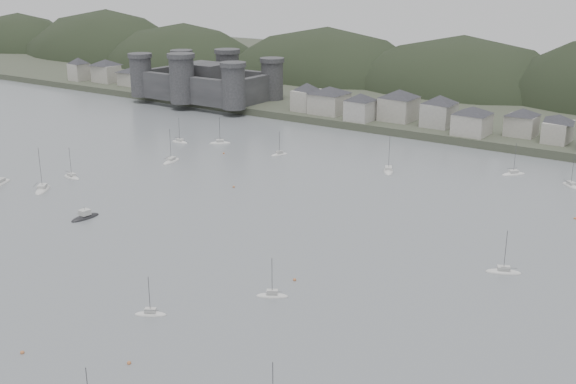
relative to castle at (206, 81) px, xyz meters
The scene contains 8 objects.
ground 216.45m from the castle, 56.28° to the right, with size 900.00×900.00×0.00m, color slate.
far_shore_land 166.61m from the castle, 43.83° to the left, with size 900.00×250.00×3.00m, color #383D2D.
forested_ridge 155.26m from the castle, 35.67° to the left, with size 851.55×103.94×102.57m.
castle is the anchor object (origin of this frame).
sailboat_lead 125.17m from the castle, 67.85° to the right, with size 7.68×3.24×10.22m.
moored_fleet 160.70m from the castle, 46.44° to the right, with size 259.84×171.88×13.59m.
motor_launch_far 158.84m from the castle, 59.98° to the right, with size 3.41×8.40×3.97m.
mooring_buoys 178.13m from the castle, 44.87° to the right, with size 162.08×121.73×0.70m.
Camera 1 is at (98.83, -66.48, 61.14)m, focal length 43.92 mm.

